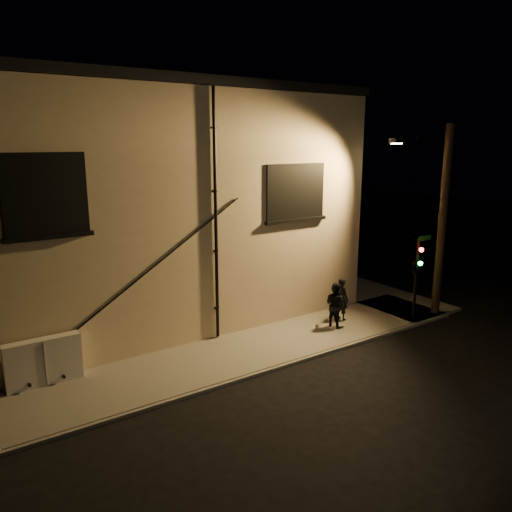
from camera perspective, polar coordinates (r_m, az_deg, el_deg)
ground at (r=16.45m, az=6.43°, el=-11.45°), size 90.00×90.00×0.00m
sidewalk at (r=20.34m, az=0.97°, el=-6.32°), size 21.00×16.00×0.12m
building at (r=21.53m, az=-15.56°, el=6.17°), size 16.20×12.23×8.80m
utility_cabinet at (r=15.38m, az=-23.11°, el=-11.04°), size 2.04×0.34×1.34m
pedestrian_a at (r=19.30m, az=9.78°, el=-4.85°), size 0.43×0.62×1.63m
pedestrian_b at (r=18.56m, az=9.03°, el=-5.51°), size 0.73×0.88×1.65m
traffic_signal at (r=19.41m, az=17.81°, el=-1.07°), size 1.28×1.89×3.21m
streetlamp_pole at (r=20.34m, az=20.28°, el=4.10°), size 2.03×1.39×7.42m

